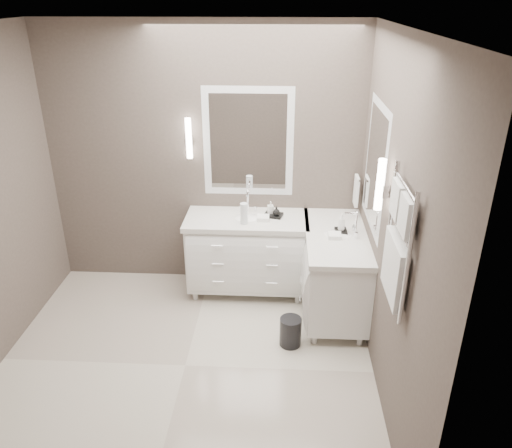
# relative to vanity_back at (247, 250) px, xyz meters

# --- Properties ---
(floor) EXTENTS (3.20, 3.00, 0.01)m
(floor) POSITION_rel_vanity_back_xyz_m (-0.45, -1.23, -0.49)
(floor) COLOR beige
(floor) RESTS_ON ground
(ceiling) EXTENTS (3.20, 3.00, 0.01)m
(ceiling) POSITION_rel_vanity_back_xyz_m (-0.45, -1.23, 2.22)
(ceiling) COLOR white
(ceiling) RESTS_ON wall_back
(wall_back) EXTENTS (3.20, 0.01, 2.70)m
(wall_back) POSITION_rel_vanity_back_xyz_m (-0.45, 0.28, 0.86)
(wall_back) COLOR #4F443F
(wall_back) RESTS_ON floor
(wall_front) EXTENTS (3.20, 0.01, 2.70)m
(wall_front) POSITION_rel_vanity_back_xyz_m (-0.45, -2.73, 0.86)
(wall_front) COLOR #4F443F
(wall_front) RESTS_ON floor
(wall_right) EXTENTS (0.01, 3.00, 2.70)m
(wall_right) POSITION_rel_vanity_back_xyz_m (1.15, -1.23, 0.86)
(wall_right) COLOR #4F443F
(wall_right) RESTS_ON floor
(vanity_back) EXTENTS (1.24, 0.59, 0.97)m
(vanity_back) POSITION_rel_vanity_back_xyz_m (0.00, 0.00, 0.00)
(vanity_back) COLOR white
(vanity_back) RESTS_ON floor
(vanity_right) EXTENTS (0.59, 1.24, 0.97)m
(vanity_right) POSITION_rel_vanity_back_xyz_m (0.88, -0.33, 0.00)
(vanity_right) COLOR white
(vanity_right) RESTS_ON floor
(mirror_back) EXTENTS (0.90, 0.02, 1.10)m
(mirror_back) POSITION_rel_vanity_back_xyz_m (-0.00, 0.26, 1.06)
(mirror_back) COLOR white
(mirror_back) RESTS_ON wall_back
(mirror_right) EXTENTS (0.02, 0.90, 1.10)m
(mirror_right) POSITION_rel_vanity_back_xyz_m (1.14, -0.43, 1.06)
(mirror_right) COLOR white
(mirror_right) RESTS_ON wall_right
(sconce_back) EXTENTS (0.06, 0.06, 0.40)m
(sconce_back) POSITION_rel_vanity_back_xyz_m (-0.58, 0.20, 1.11)
(sconce_back) COLOR white
(sconce_back) RESTS_ON wall_back
(sconce_right) EXTENTS (0.06, 0.06, 0.40)m
(sconce_right) POSITION_rel_vanity_back_xyz_m (1.08, -1.01, 1.11)
(sconce_right) COLOR white
(sconce_right) RESTS_ON wall_right
(towel_bar_corner) EXTENTS (0.03, 0.22, 0.30)m
(towel_bar_corner) POSITION_rel_vanity_back_xyz_m (1.09, 0.13, 0.63)
(towel_bar_corner) COLOR white
(towel_bar_corner) RESTS_ON wall_right
(towel_ladder) EXTENTS (0.06, 0.58, 0.90)m
(towel_ladder) POSITION_rel_vanity_back_xyz_m (1.10, -1.63, 0.91)
(towel_ladder) COLOR white
(towel_ladder) RESTS_ON wall_right
(waste_bin) EXTENTS (0.21, 0.21, 0.27)m
(waste_bin) POSITION_rel_vanity_back_xyz_m (0.45, -0.89, -0.35)
(waste_bin) COLOR black
(waste_bin) RESTS_ON floor
(amenity_tray_back) EXTENTS (0.21, 0.17, 0.03)m
(amenity_tray_back) POSITION_rel_vanity_back_xyz_m (0.26, 0.05, 0.38)
(amenity_tray_back) COLOR black
(amenity_tray_back) RESTS_ON vanity_back
(amenity_tray_right) EXTENTS (0.11, 0.15, 0.02)m
(amenity_tray_right) POSITION_rel_vanity_back_xyz_m (0.91, -0.28, 0.38)
(amenity_tray_right) COLOR black
(amenity_tray_right) RESTS_ON vanity_right
(water_bottle) EXTENTS (0.08, 0.08, 0.21)m
(water_bottle) POSITION_rel_vanity_back_xyz_m (-0.02, -0.14, 0.47)
(water_bottle) COLOR silver
(water_bottle) RESTS_ON vanity_back
(soap_bottle_a) EXTENTS (0.07, 0.07, 0.12)m
(soap_bottle_a) POSITION_rel_vanity_back_xyz_m (0.23, 0.07, 0.45)
(soap_bottle_a) COLOR white
(soap_bottle_a) RESTS_ON amenity_tray_back
(soap_bottle_b) EXTENTS (0.09, 0.09, 0.09)m
(soap_bottle_b) POSITION_rel_vanity_back_xyz_m (0.29, 0.02, 0.44)
(soap_bottle_b) COLOR black
(soap_bottle_b) RESTS_ON amenity_tray_back
(soap_bottle_c) EXTENTS (0.08, 0.08, 0.17)m
(soap_bottle_c) POSITION_rel_vanity_back_xyz_m (0.91, -0.28, 0.47)
(soap_bottle_c) COLOR white
(soap_bottle_c) RESTS_ON amenity_tray_right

